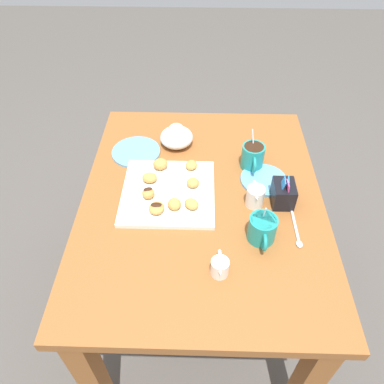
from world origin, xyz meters
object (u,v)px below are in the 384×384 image
at_px(coffee_mug_teal_right, 262,229).
at_px(chocolate_sauce_pitcher, 220,266).
at_px(cream_pitcher_white, 255,196).
at_px(beignet_2, 150,178).
at_px(beignet_3, 160,164).
at_px(ice_cream_bowl, 177,136).
at_px(coffee_mug_teal_left, 253,156).
at_px(beignet_0, 148,193).
at_px(beignet_6, 192,204).
at_px(saucer_sky_left, 136,152).
at_px(saucer_sky_right, 264,180).
at_px(beignet_5, 174,204).
at_px(beignet_4, 191,165).
at_px(beignet_7, 157,208).
at_px(pastry_plate_square, 168,192).
at_px(sugar_caddy, 283,193).
at_px(dining_table, 201,222).
at_px(beignet_1, 193,183).

xyz_separation_m(coffee_mug_teal_right, chocolate_sauce_pitcher, (0.13, -0.13, -0.02)).
relative_size(cream_pitcher_white, chocolate_sauce_pitcher, 1.14).
height_order(beignet_2, beignet_3, beignet_3).
relative_size(cream_pitcher_white, ice_cream_bowl, 0.81).
distance_m(coffee_mug_teal_left, beignet_0, 0.41).
distance_m(coffee_mug_teal_right, beignet_6, 0.24).
bearing_deg(beignet_6, saucer_sky_left, -142.75).
xyz_separation_m(saucer_sky_right, beignet_5, (0.15, -0.31, 0.03)).
bearing_deg(saucer_sky_left, cream_pitcher_white, 59.12).
bearing_deg(beignet_3, cream_pitcher_white, 64.76).
bearing_deg(saucer_sky_right, ice_cream_bowl, -122.01).
relative_size(beignet_2, beignet_3, 0.98).
relative_size(beignet_3, beignet_4, 1.14).
xyz_separation_m(saucer_sky_right, beignet_6, (0.15, -0.25, 0.03)).
bearing_deg(beignet_6, beignet_5, -86.07).
xyz_separation_m(coffee_mug_teal_right, beignet_3, (-0.30, -0.34, -0.01)).
relative_size(beignet_2, beignet_4, 1.12).
relative_size(beignet_5, beignet_7, 0.84).
bearing_deg(chocolate_sauce_pitcher, beignet_2, -146.47).
bearing_deg(pastry_plate_square, beignet_7, -17.58).
distance_m(ice_cream_bowl, beignet_3, 0.17).
bearing_deg(sugar_caddy, beignet_6, -81.26).
bearing_deg(cream_pitcher_white, dining_table, -98.06).
bearing_deg(saucer_sky_right, beignet_5, -63.64).
bearing_deg(beignet_3, coffee_mug_teal_right, 48.19).
height_order(beignet_1, beignet_2, beignet_2).
bearing_deg(beignet_6, saucer_sky_right, 120.53).
bearing_deg(chocolate_sauce_pitcher, sugar_caddy, 142.63).
bearing_deg(dining_table, beignet_1, -140.53).
distance_m(ice_cream_bowl, beignet_0, 0.32).
relative_size(sugar_caddy, ice_cream_bowl, 0.82).
bearing_deg(beignet_7, beignet_2, -164.93).
bearing_deg(cream_pitcher_white, beignet_3, -115.24).
height_order(saucer_sky_left, beignet_6, beignet_6).
relative_size(dining_table, saucer_sky_left, 5.56).
bearing_deg(beignet_3, chocolate_sauce_pitcher, 25.62).
xyz_separation_m(saucer_sky_left, beignet_5, (0.30, 0.17, 0.03)).
distance_m(saucer_sky_left, saucer_sky_right, 0.50).
xyz_separation_m(beignet_3, beignet_6, (0.19, 0.12, -0.00)).
height_order(dining_table, beignet_4, beignet_4).
relative_size(coffee_mug_teal_left, beignet_6, 2.84).
relative_size(dining_table, beignet_3, 19.62).
relative_size(coffee_mug_teal_right, ice_cream_bowl, 1.02).
relative_size(beignet_0, beignet_3, 0.84).
relative_size(coffee_mug_teal_left, coffee_mug_teal_right, 1.08).
distance_m(sugar_caddy, saucer_sky_right, 0.12).
bearing_deg(beignet_6, ice_cream_bowl, -168.87).
distance_m(cream_pitcher_white, beignet_3, 0.36).
relative_size(beignet_0, beignet_6, 0.89).
bearing_deg(beignet_1, saucer_sky_right, 101.04).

